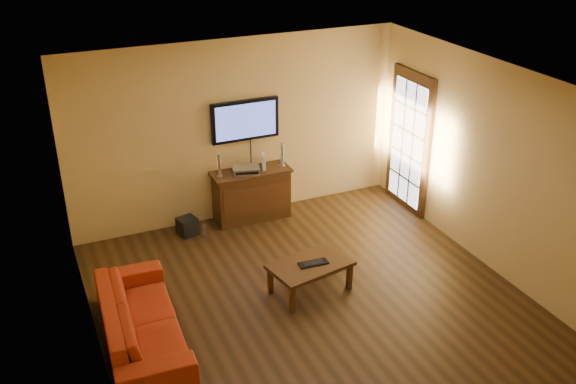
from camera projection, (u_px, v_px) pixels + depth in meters
ground_plane at (310, 299)px, 7.85m from camera, size 5.00×5.00×0.00m
room_walls at (290, 154)px, 7.63m from camera, size 5.00×5.00×5.00m
french_door at (409, 143)px, 9.69m from camera, size 0.07×1.02×2.22m
media_console at (252, 195)px, 9.59m from camera, size 1.18×0.45×0.78m
television at (245, 120)px, 9.25m from camera, size 1.02×0.08×0.60m
coffee_table at (310, 267)px, 7.88m from camera, size 1.08×0.77×0.40m
sofa at (140, 314)px, 6.94m from camera, size 0.70×2.07×0.80m
speaker_left at (219, 167)px, 9.18m from camera, size 0.09×0.09×0.33m
speaker_right at (282, 156)px, 9.52m from camera, size 0.10×0.10×0.36m
av_receiver at (246, 170)px, 9.35m from camera, size 0.44×0.36×0.09m
game_console at (264, 162)px, 9.44m from camera, size 0.09×0.18×0.23m
subwoofer at (187, 226)px, 9.26m from camera, size 0.31×0.31×0.25m
bottle at (205, 231)px, 9.18m from camera, size 0.08×0.08×0.22m
keyboard at (313, 263)px, 7.84m from camera, size 0.38×0.16×0.02m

